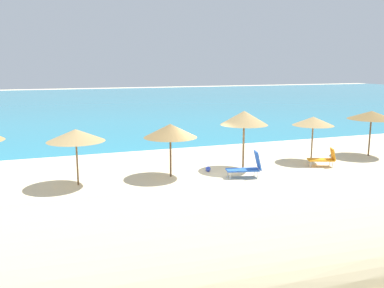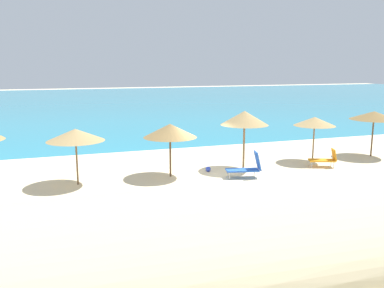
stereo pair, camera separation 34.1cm
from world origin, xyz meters
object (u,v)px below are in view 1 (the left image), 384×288
beach_umbrella_2 (76,135)px  beach_umbrella_3 (170,131)px  beach_umbrella_4 (244,118)px  lounge_chair_2 (247,167)px  lounge_chair_1 (324,158)px  beach_umbrella_5 (313,121)px  beach_ball (208,169)px  beach_umbrella_6 (372,115)px

beach_umbrella_2 → beach_umbrella_3: bearing=-0.5°
beach_umbrella_4 → lounge_chair_2: size_ratio=1.73×
beach_umbrella_3 → lounge_chair_1: (8.07, -0.81, -1.76)m
beach_umbrella_2 → beach_umbrella_4: bearing=1.0°
beach_umbrella_4 → lounge_chair_2: beach_umbrella_4 is taller
beach_umbrella_5 → beach_ball: (-6.17, -0.16, -2.08)m
beach_umbrella_6 → lounge_chair_2: bearing=-168.1°
beach_umbrella_3 → lounge_chair_2: 3.98m
beach_umbrella_4 → beach_umbrella_6: (8.31, 0.32, -0.24)m
beach_umbrella_6 → beach_ball: size_ratio=10.44×
beach_umbrella_4 → beach_umbrella_6: bearing=2.2°
beach_umbrella_6 → beach_ball: beach_umbrella_6 is taller
beach_umbrella_5 → beach_umbrella_6: beach_umbrella_6 is taller
lounge_chair_2 → beach_umbrella_4: bearing=-6.0°
beach_umbrella_2 → beach_umbrella_4: (8.13, 0.14, 0.38)m
lounge_chair_1 → beach_umbrella_5: bearing=16.7°
beach_umbrella_3 → beach_umbrella_6: 12.21m
beach_ball → beach_umbrella_3: bearing=-172.5°
beach_umbrella_3 → lounge_chair_1: 8.30m
beach_umbrella_2 → beach_umbrella_3: (4.24, -0.04, -0.02)m
beach_umbrella_2 → beach_umbrella_5: 12.42m
beach_umbrella_2 → lounge_chair_2: 7.89m
beach_umbrella_3 → beach_umbrella_4: beach_umbrella_4 is taller
beach_umbrella_5 → beach_ball: bearing=-178.5°
beach_umbrella_3 → beach_ball: bearing=7.5°
beach_umbrella_3 → lounge_chair_1: beach_umbrella_3 is taller
beach_umbrella_2 → beach_ball: size_ratio=9.70×
lounge_chair_1 → beach_umbrella_6: bearing=-50.6°
beach_umbrella_2 → lounge_chair_1: beach_umbrella_2 is taller
beach_umbrella_4 → beach_umbrella_5: 4.31m
beach_umbrella_2 → beach_umbrella_3: 4.24m
beach_umbrella_4 → lounge_chair_2: 2.66m
beach_umbrella_4 → lounge_chair_1: 4.81m
beach_umbrella_3 → lounge_chair_1: bearing=-5.7°
beach_umbrella_2 → beach_umbrella_6: size_ratio=0.93×
lounge_chair_2 → beach_ball: size_ratio=6.64×
beach_umbrella_2 → beach_ball: (6.25, 0.23, -2.09)m
beach_umbrella_2 → beach_umbrella_6: beach_umbrella_6 is taller
beach_umbrella_6 → beach_umbrella_2: bearing=-178.4°
beach_umbrella_5 → beach_umbrella_6: (4.02, 0.08, 0.15)m
lounge_chair_1 → beach_ball: size_ratio=5.71×
beach_umbrella_4 → beach_umbrella_6: 8.32m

